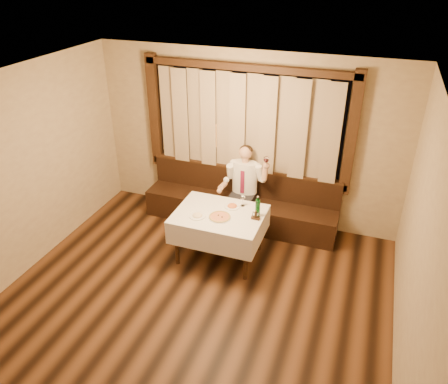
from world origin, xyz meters
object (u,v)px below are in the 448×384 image
(banquette, at_px, (241,206))
(green_bottle, at_px, (258,208))
(cruet_caddy, at_px, (256,216))
(pizza, at_px, (220,217))
(pasta_cream, at_px, (197,215))
(pasta_red, at_px, (232,205))
(seated_man, at_px, (244,182))
(dining_table, at_px, (219,219))

(banquette, relative_size, green_bottle, 10.10)
(cruet_caddy, bearing_deg, banquette, 119.12)
(banquette, relative_size, cruet_caddy, 25.09)
(pizza, distance_m, green_bottle, 0.55)
(cruet_caddy, bearing_deg, pasta_cream, -163.97)
(pasta_cream, bearing_deg, pizza, 13.80)
(pasta_cream, height_order, cruet_caddy, cruet_caddy)
(pasta_red, height_order, pasta_cream, pasta_cream)
(pasta_red, distance_m, seated_man, 0.70)
(cruet_caddy, bearing_deg, green_bottle, 91.14)
(green_bottle, bearing_deg, pizza, -155.04)
(green_bottle, xyz_separation_m, seated_man, (-0.46, 0.82, -0.07))
(green_bottle, xyz_separation_m, cruet_caddy, (0.00, -0.09, -0.09))
(pizza, height_order, pasta_cream, pasta_cream)
(dining_table, relative_size, cruet_caddy, 9.96)
(green_bottle, height_order, cruet_caddy, green_bottle)
(banquette, distance_m, pasta_red, 0.93)
(pizza, height_order, pasta_red, pasta_red)
(banquette, bearing_deg, pasta_red, -81.56)
(green_bottle, bearing_deg, banquette, 120.29)
(green_bottle, relative_size, seated_man, 0.23)
(banquette, distance_m, cruet_caddy, 1.23)
(pizza, distance_m, seated_man, 1.04)
(pizza, bearing_deg, seated_man, 88.57)
(pasta_cream, bearing_deg, cruet_caddy, 14.90)
(banquette, bearing_deg, seated_man, -50.72)
(pizza, distance_m, pasta_red, 0.35)
(cruet_caddy, xyz_separation_m, seated_man, (-0.46, 0.91, 0.02))
(dining_table, xyz_separation_m, seated_man, (0.07, 0.93, 0.17))
(pasta_cream, xyz_separation_m, green_bottle, (0.79, 0.30, 0.10))
(pizza, xyz_separation_m, cruet_caddy, (0.48, 0.13, 0.03))
(banquette, xyz_separation_m, pasta_cream, (-0.26, -1.21, 0.48))
(pasta_cream, relative_size, seated_man, 0.17)
(banquette, relative_size, pasta_red, 13.78)
(pasta_red, relative_size, green_bottle, 0.73)
(dining_table, bearing_deg, green_bottle, 12.37)
(banquette, bearing_deg, cruet_caddy, -62.01)
(banquette, bearing_deg, dining_table, -90.00)
(pasta_red, distance_m, green_bottle, 0.44)
(pasta_red, bearing_deg, cruet_caddy, -26.50)
(pasta_cream, xyz_separation_m, cruet_caddy, (0.79, 0.21, 0.01))
(cruet_caddy, bearing_deg, pasta_red, 154.64)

